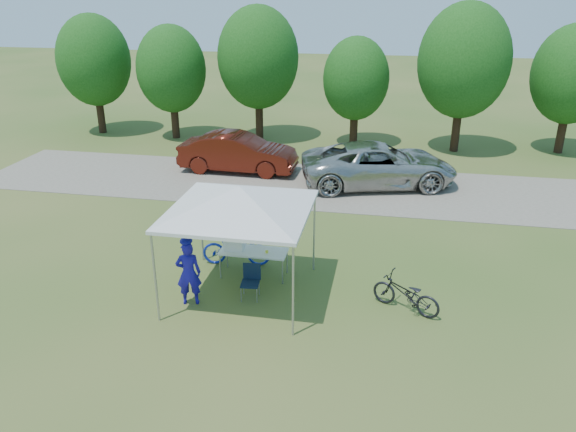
% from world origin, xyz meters
% --- Properties ---
extents(ground, '(100.00, 100.00, 0.00)m').
position_xyz_m(ground, '(0.00, 0.00, 0.00)').
color(ground, '#2D5119').
rests_on(ground, ground).
extents(gravel_strip, '(24.00, 5.00, 0.02)m').
position_xyz_m(gravel_strip, '(0.00, 8.00, 0.01)').
color(gravel_strip, gray).
rests_on(gravel_strip, ground).
extents(canopy, '(4.53, 4.53, 3.00)m').
position_xyz_m(canopy, '(0.00, 0.00, 2.65)').
color(canopy, '#A5A5AA').
rests_on(canopy, ground).
extents(treeline, '(24.89, 4.28, 6.30)m').
position_xyz_m(treeline, '(-0.29, 14.05, 3.53)').
color(treeline, '#382314').
rests_on(treeline, ground).
extents(folding_table, '(1.69, 0.70, 0.69)m').
position_xyz_m(folding_table, '(0.06, 0.91, 0.65)').
color(folding_table, white).
rests_on(folding_table, ground).
extents(folding_chair, '(0.46, 0.47, 0.82)m').
position_xyz_m(folding_chair, '(0.24, -0.11, 0.48)').
color(folding_chair, '#0E1B32').
rests_on(folding_chair, ground).
extents(cooler, '(0.51, 0.35, 0.37)m').
position_xyz_m(cooler, '(-0.44, 0.91, 0.88)').
color(cooler, white).
rests_on(cooler, folding_table).
extents(ice_cream_cup, '(0.08, 0.08, 0.06)m').
position_xyz_m(ice_cream_cup, '(0.41, 0.86, 0.72)').
color(ice_cream_cup, yellow).
rests_on(ice_cream_cup, folding_table).
extents(cyclist, '(0.65, 0.52, 1.56)m').
position_xyz_m(cyclist, '(-1.07, -0.67, 0.78)').
color(cyclist, '#1A139F').
rests_on(cyclist, ground).
extents(bike_blue, '(1.84, 0.81, 0.94)m').
position_xyz_m(bike_blue, '(-0.54, 1.42, 0.47)').
color(bike_blue, '#1428AF').
rests_on(bike_blue, ground).
extents(bike_dark, '(1.71, 1.20, 0.85)m').
position_xyz_m(bike_dark, '(3.82, -0.07, 0.43)').
color(bike_dark, black).
rests_on(bike_dark, ground).
extents(minivan, '(6.07, 3.93, 1.55)m').
position_xyz_m(minivan, '(2.86, 8.50, 0.80)').
color(minivan, '#B1B1AC').
rests_on(minivan, gravel_strip).
extents(sedan, '(4.60, 1.70, 1.50)m').
position_xyz_m(sedan, '(-2.62, 9.14, 0.77)').
color(sedan, '#50160D').
rests_on(sedan, gravel_strip).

